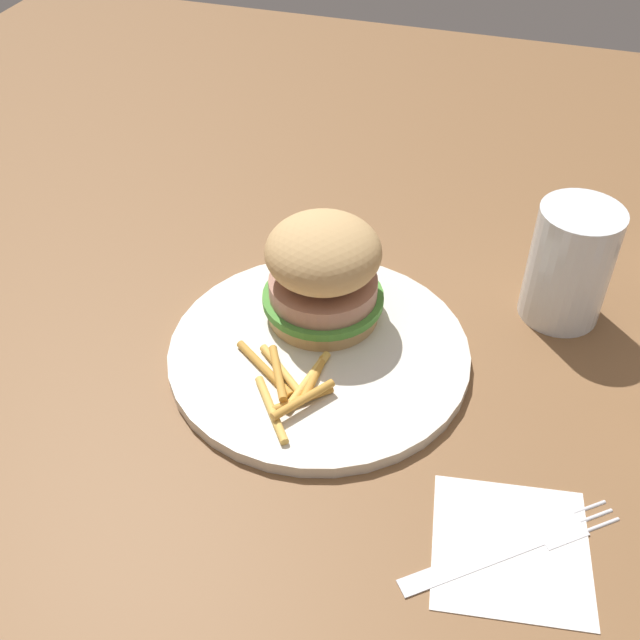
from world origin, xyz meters
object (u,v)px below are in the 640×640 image
Objects in this scene: fries_pile at (289,384)px; sandwich at (323,271)px; drink_glass at (568,270)px; fork at (513,545)px; plate at (320,350)px; napkin at (511,548)px.

sandwich is at bearing 90.46° from fries_pile.
fries_pile is 0.28m from drink_glass.
sandwich is 0.22m from drink_glass.
fries_pile is 0.73× the size of fork.
sandwich is at bearing 103.69° from plate.
fries_pile is at bearing 155.71° from napkin.
fries_pile is at bearing 156.09° from fork.
plate reaches higher than fork.
sandwich reaches higher than fries_pile.
plate is 2.40× the size of sandwich.
fork is at bearing -23.91° from fries_pile.
sandwich is 0.11m from fries_pile.
napkin is at bearing -43.61° from sandwich.
drink_glass is at bearing 87.86° from fork.
plate is at bearing 141.95° from napkin.
fries_pile is 0.22m from napkin.
fork is 1.27× the size of drink_glass.
sandwich reaches higher than napkin.
fork is at bearing -37.67° from plate.
drink_glass is (0.20, 0.12, 0.05)m from plate.
sandwich is at bearing 136.39° from napkin.
drink_glass reaches higher than sandwich.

